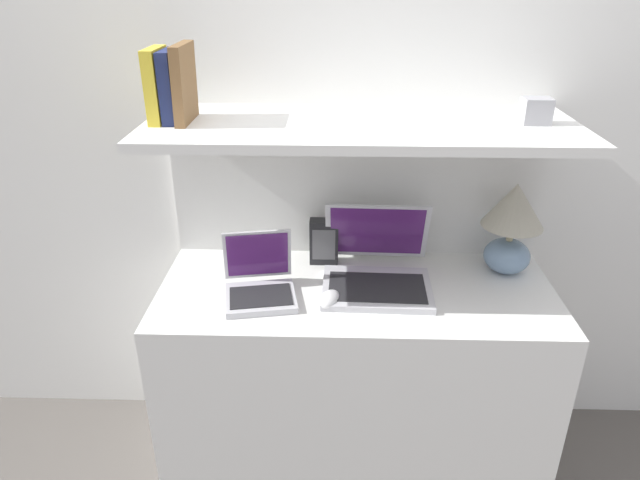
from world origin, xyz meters
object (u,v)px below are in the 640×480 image
book_yellow (157,85)px  book_navy (171,86)px  router_box (324,241)px  shelf_gadget (536,111)px  computer_mouse (329,299)px  book_brown (184,83)px  table_lamp (512,222)px  laptop_large (377,270)px  laptop_small (260,283)px

book_yellow → book_navy: bearing=0.0°
router_box → shelf_gadget: 0.78m
computer_mouse → router_box: 0.28m
book_brown → shelf_gadget: (1.00, 0.00, -0.07)m
table_lamp → shelf_gadget: 0.38m
laptop_large → book_navy: book_navy is taller
laptop_small → book_brown: (-0.20, 0.11, 0.59)m
book_navy → book_brown: book_brown is taller
laptop_small → book_brown: 0.63m
table_lamp → shelf_gadget: bearing=-94.4°
computer_mouse → laptop_large: bearing=41.5°
computer_mouse → book_navy: bearing=160.9°
laptop_large → shelf_gadget: (0.43, 0.02, 0.51)m
shelf_gadget → book_brown: bearing=180.0°
router_box → book_yellow: book_yellow is taller
laptop_small → book_navy: bearing=155.2°
computer_mouse → router_box: bearing=94.6°
laptop_large → book_navy: (-0.61, 0.02, 0.57)m
router_box → shelf_gadget: size_ratio=2.00×
laptop_large → table_lamp: bearing=12.1°
book_brown → shelf_gadget: book_brown is taller
laptop_large → shelf_gadget: size_ratio=4.56×
table_lamp → laptop_small: bearing=-167.4°
shelf_gadget → book_yellow: bearing=180.0°
laptop_large → router_box: (-0.17, 0.14, 0.03)m
computer_mouse → book_navy: size_ratio=0.57×
book_navy → book_brown: bearing=0.0°
table_lamp → book_navy: (-1.05, -0.07, 0.44)m
router_box → book_navy: bearing=-165.1°
table_lamp → shelf_gadget: (-0.01, -0.07, 0.37)m
router_box → book_navy: book_navy is taller
book_yellow → shelf_gadget: (1.08, 0.00, -0.07)m
table_lamp → computer_mouse: bearing=-158.9°
computer_mouse → router_box: size_ratio=0.72×
book_navy → computer_mouse: bearing=-19.1°
laptop_large → book_yellow: bearing=177.8°
computer_mouse → table_lamp: bearing=21.1°
book_navy → table_lamp: bearing=3.8°
book_yellow → book_navy: book_yellow is taller
laptop_small → book_brown: bearing=151.1°
table_lamp → book_yellow: (-1.08, -0.07, 0.44)m
table_lamp → book_brown: 1.10m
book_brown → laptop_small: bearing=-28.9°
laptop_large → book_brown: bearing=177.5°
computer_mouse → book_brown: book_brown is taller
table_lamp → book_yellow: 1.17m
computer_mouse → book_yellow: size_ratio=0.56×
laptop_small → shelf_gadget: bearing=7.9°
laptop_small → book_yellow: bearing=158.3°
book_yellow → shelf_gadget: bearing=0.0°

